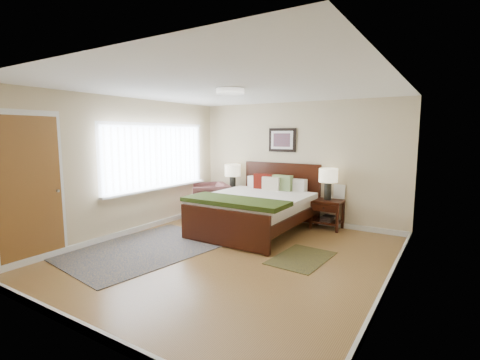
{
  "coord_description": "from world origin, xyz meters",
  "views": [
    {
      "loc": [
        2.84,
        -4.27,
        1.84
      ],
      "look_at": [
        -0.34,
        0.82,
        1.05
      ],
      "focal_mm": 26.0,
      "sensor_mm": 36.0,
      "label": 1
    }
  ],
  "objects_px": {
    "nightstand_right": "(327,211)",
    "lamp_left": "(233,172)",
    "lamp_right": "(328,178)",
    "armchair": "(208,200)",
    "bed": "(257,202)",
    "rug_persian": "(144,249)",
    "nightstand_left": "(232,197)"
  },
  "relations": [
    {
      "from": "nightstand_left",
      "to": "lamp_left",
      "type": "height_order",
      "value": "lamp_left"
    },
    {
      "from": "lamp_right",
      "to": "rug_persian",
      "type": "distance_m",
      "value": 3.63
    },
    {
      "from": "lamp_left",
      "to": "nightstand_left",
      "type": "bearing_deg",
      "value": -90.0
    },
    {
      "from": "lamp_right",
      "to": "armchair",
      "type": "relative_size",
      "value": 0.72
    },
    {
      "from": "bed",
      "to": "lamp_right",
      "type": "height_order",
      "value": "bed"
    },
    {
      "from": "nightstand_right",
      "to": "armchair",
      "type": "xyz_separation_m",
      "value": [
        -2.56,
        -0.44,
        0.03
      ]
    },
    {
      "from": "lamp_left",
      "to": "lamp_right",
      "type": "distance_m",
      "value": 2.21
    },
    {
      "from": "nightstand_left",
      "to": "lamp_right",
      "type": "relative_size",
      "value": 0.9
    },
    {
      "from": "bed",
      "to": "rug_persian",
      "type": "bearing_deg",
      "value": -118.35
    },
    {
      "from": "nightstand_left",
      "to": "nightstand_right",
      "type": "height_order",
      "value": "nightstand_right"
    },
    {
      "from": "nightstand_left",
      "to": "armchair",
      "type": "bearing_deg",
      "value": -128.39
    },
    {
      "from": "armchair",
      "to": "lamp_left",
      "type": "bearing_deg",
      "value": 94.74
    },
    {
      "from": "nightstand_left",
      "to": "nightstand_right",
      "type": "distance_m",
      "value": 2.21
    },
    {
      "from": "nightstand_right",
      "to": "lamp_left",
      "type": "height_order",
      "value": "lamp_left"
    },
    {
      "from": "nightstand_right",
      "to": "lamp_left",
      "type": "relative_size",
      "value": 0.95
    },
    {
      "from": "rug_persian",
      "to": "lamp_right",
      "type": "bearing_deg",
      "value": 61.02
    },
    {
      "from": "nightstand_left",
      "to": "rug_persian",
      "type": "height_order",
      "value": "nightstand_left"
    },
    {
      "from": "nightstand_right",
      "to": "armchair",
      "type": "distance_m",
      "value": 2.6
    },
    {
      "from": "nightstand_left",
      "to": "rug_persian",
      "type": "relative_size",
      "value": 0.22
    },
    {
      "from": "bed",
      "to": "lamp_left",
      "type": "bearing_deg",
      "value": 141.89
    },
    {
      "from": "lamp_left",
      "to": "lamp_right",
      "type": "height_order",
      "value": "lamp_right"
    },
    {
      "from": "nightstand_left",
      "to": "lamp_right",
      "type": "xyz_separation_m",
      "value": [
        2.21,
        0.02,
        0.58
      ]
    },
    {
      "from": "nightstand_left",
      "to": "nightstand_right",
      "type": "bearing_deg",
      "value": 0.15
    },
    {
      "from": "bed",
      "to": "armchair",
      "type": "height_order",
      "value": "bed"
    },
    {
      "from": "bed",
      "to": "armchair",
      "type": "bearing_deg",
      "value": 163.94
    },
    {
      "from": "bed",
      "to": "lamp_right",
      "type": "relative_size",
      "value": 3.7
    },
    {
      "from": "rug_persian",
      "to": "nightstand_right",
      "type": "bearing_deg",
      "value": 60.87
    },
    {
      "from": "nightstand_left",
      "to": "nightstand_right",
      "type": "xyz_separation_m",
      "value": [
        2.21,
        0.01,
        -0.07
      ]
    },
    {
      "from": "lamp_right",
      "to": "lamp_left",
      "type": "bearing_deg",
      "value": 180.0
    },
    {
      "from": "bed",
      "to": "armchair",
      "type": "xyz_separation_m",
      "value": [
        -1.47,
        0.42,
        -0.18
      ]
    },
    {
      "from": "bed",
      "to": "armchair",
      "type": "distance_m",
      "value": 1.54
    },
    {
      "from": "nightstand_left",
      "to": "lamp_right",
      "type": "bearing_deg",
      "value": 0.52
    }
  ]
}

